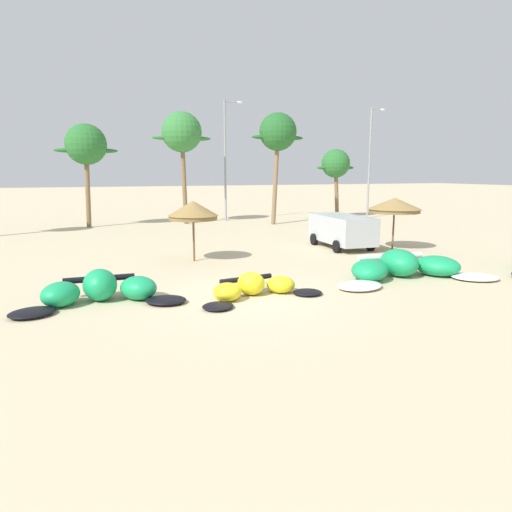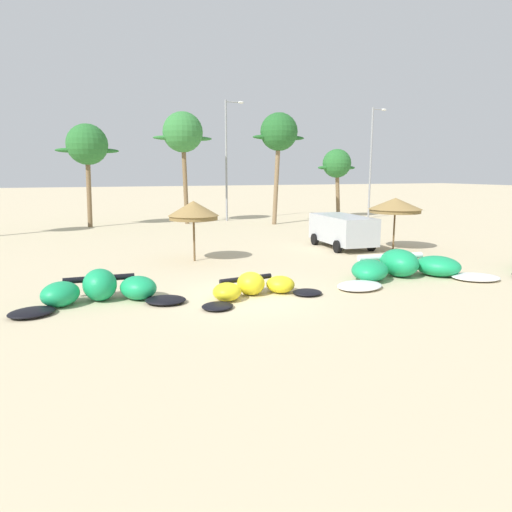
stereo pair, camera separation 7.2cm
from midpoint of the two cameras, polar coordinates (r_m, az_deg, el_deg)
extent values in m
plane|color=beige|center=(16.31, -1.09, -4.90)|extent=(260.00, 260.00, 0.00)
ellipsoid|color=black|center=(15.58, -25.83, -6.27)|extent=(1.64, 1.49, 0.22)
ellipsoid|color=#199E5B|center=(16.23, -22.87, -4.35)|extent=(1.70, 1.75, 0.80)
ellipsoid|color=#199E5B|center=(16.46, -18.58, -3.37)|extent=(1.15, 1.39, 1.08)
ellipsoid|color=#199E5B|center=(16.26, -14.19, -3.81)|extent=(1.68, 1.75, 0.80)
ellipsoid|color=black|center=(15.64, -10.97, -5.35)|extent=(1.67, 1.54, 0.22)
cylinder|color=black|center=(16.90, -18.65, -2.65)|extent=(2.36, 0.28, 0.21)
cube|color=black|center=(16.33, -18.57, -3.47)|extent=(0.87, 0.51, 0.04)
ellipsoid|color=black|center=(14.81, -4.63, -6.18)|extent=(1.37, 1.34, 0.16)
ellipsoid|color=yellow|center=(15.65, -3.47, -4.42)|extent=(1.33, 1.37, 0.61)
ellipsoid|color=yellow|center=(16.33, -0.52, -3.40)|extent=(1.10, 1.16, 0.82)
ellipsoid|color=yellow|center=(16.66, 3.15, -3.51)|extent=(1.42, 1.42, 0.61)
ellipsoid|color=black|center=(16.51, 6.46, -4.48)|extent=(1.22, 1.16, 0.16)
cylinder|color=black|center=(16.62, -1.12, -2.83)|extent=(2.05, 0.47, 0.19)
cube|color=black|center=(16.24, -0.34, -3.47)|extent=(0.79, 0.47, 0.04)
ellipsoid|color=white|center=(17.66, 12.76, -3.59)|extent=(2.18, 1.86, 0.23)
ellipsoid|color=#199E5B|center=(18.98, 13.96, -1.73)|extent=(2.31, 2.36, 0.84)
ellipsoid|color=#199E5B|center=(20.11, 17.33, -0.80)|extent=(1.61, 2.00, 1.13)
ellipsoid|color=#199E5B|center=(20.73, 21.58, -1.15)|extent=(2.17, 2.34, 0.84)
ellipsoid|color=white|center=(20.63, 25.53, -2.36)|extent=(2.31, 2.10, 0.23)
cylinder|color=white|center=(20.62, 16.36, -0.09)|extent=(3.05, 0.56, 0.28)
cube|color=white|center=(19.95, 17.63, -0.90)|extent=(1.16, 0.78, 0.04)
cylinder|color=brown|center=(22.60, -7.55, 2.16)|extent=(0.10, 0.10, 2.22)
cone|color=olive|center=(22.44, -7.64, 5.86)|extent=(2.44, 2.44, 0.71)
cylinder|color=olive|center=(22.48, -7.61, 4.70)|extent=(2.32, 2.32, 0.20)
cylinder|color=brown|center=(26.95, 16.73, 3.16)|extent=(0.10, 0.10, 2.26)
cone|color=olive|center=(26.82, 16.89, 6.22)|extent=(2.92, 2.92, 0.63)
cylinder|color=olive|center=(26.85, 16.85, 5.34)|extent=(2.77, 2.77, 0.20)
cube|color=#B2B7BC|center=(26.83, 10.67, 3.31)|extent=(2.36, 4.82, 1.50)
cube|color=black|center=(27.94, 9.44, 4.16)|extent=(2.08, 1.31, 0.56)
cylinder|color=black|center=(27.76, 7.34, 2.07)|extent=(0.29, 0.69, 0.68)
cylinder|color=black|center=(28.68, 11.06, 2.22)|extent=(0.29, 0.69, 0.68)
cylinder|color=black|center=(25.19, 10.12, 1.15)|extent=(0.29, 0.69, 0.68)
cylinder|color=black|center=(26.19, 14.09, 1.35)|extent=(0.29, 0.69, 0.68)
cylinder|color=brown|center=(38.56, -19.88, 8.08)|extent=(0.51, 0.36, 6.38)
sphere|color=#286B2D|center=(38.60, -20.06, 12.81)|extent=(3.11, 3.11, 3.11)
ellipsoid|color=#286B2D|center=(38.56, -21.90, 12.00)|extent=(2.18, 0.50, 0.36)
ellipsoid|color=#286B2D|center=(38.64, -18.13, 12.22)|extent=(2.18, 0.50, 0.36)
cylinder|color=brown|center=(39.24, -8.70, 9.41)|extent=(0.52, 0.36, 7.49)
sphere|color=#337A38|center=(39.35, -8.97, 14.87)|extent=(3.26, 3.26, 3.26)
ellipsoid|color=#337A38|center=(39.04, -10.88, 14.13)|extent=(2.28, 0.50, 0.36)
ellipsoid|color=#337A38|center=(39.62, -7.05, 14.17)|extent=(2.28, 0.50, 0.36)
cylinder|color=#7F6647|center=(38.45, 2.60, 9.50)|extent=(0.72, 0.36, 7.50)
sphere|color=#236028|center=(38.66, 2.90, 15.06)|extent=(3.04, 3.04, 3.04)
ellipsoid|color=#236028|center=(38.14, 1.18, 14.45)|extent=(2.12, 0.50, 0.36)
ellipsoid|color=#236028|center=(39.13, 4.57, 14.31)|extent=(2.12, 0.50, 0.36)
cylinder|color=brown|center=(44.74, 10.08, 7.93)|extent=(0.70, 0.36, 5.09)
sphere|color=#286B2D|center=(44.62, 9.99, 11.19)|extent=(2.65, 2.65, 2.65)
ellipsoid|color=#286B2D|center=(44.08, 8.77, 10.72)|extent=(1.86, 0.50, 0.36)
ellipsoid|color=#286B2D|center=(45.18, 11.14, 10.63)|extent=(1.86, 0.50, 0.36)
cylinder|color=gray|center=(41.23, -3.64, 11.54)|extent=(0.18, 0.18, 10.36)
cylinder|color=gray|center=(41.86, -2.77, 18.45)|extent=(1.39, 0.10, 0.10)
ellipsoid|color=silver|center=(42.09, -1.83, 18.41)|extent=(0.56, 0.24, 0.20)
cylinder|color=gray|center=(45.14, 14.00, 10.99)|extent=(0.18, 0.18, 10.10)
cylinder|color=gray|center=(45.83, 14.91, 17.08)|extent=(1.19, 0.10, 0.10)
ellipsoid|color=silver|center=(46.18, 15.53, 17.00)|extent=(0.56, 0.24, 0.20)
camera|label=1|loc=(0.04, -89.89, 0.02)|focal=32.43mm
camera|label=2|loc=(0.04, 90.11, -0.02)|focal=32.43mm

